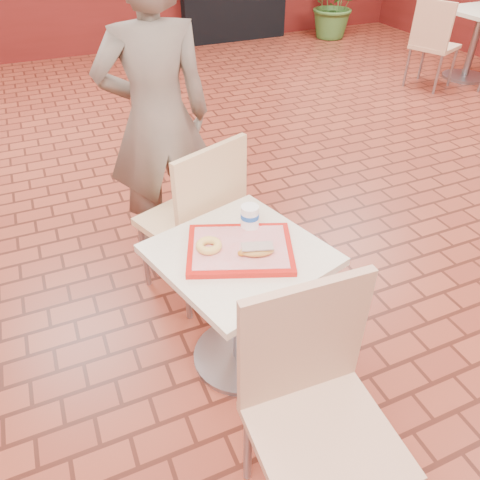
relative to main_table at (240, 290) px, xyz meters
name	(u,v)px	position (x,y,z in m)	size (l,w,h in m)	color
wainscot_band	(360,161)	(1.15, 0.74, 0.05)	(8.00, 10.00, 1.00)	#571310
main_table	(240,290)	(0.00, 0.00, 0.00)	(0.64, 0.64, 0.67)	beige
chair_main_front	(315,405)	(-0.03, -0.67, 0.08)	(0.47, 0.47, 0.96)	tan
chair_main_back	(198,215)	(-0.01, 0.53, 0.08)	(0.57, 0.57, 0.95)	#EAC48C
customer	(157,120)	(-0.05, 1.04, 0.40)	(0.63, 0.41, 1.72)	#6C5F53
serving_tray	(240,249)	(0.00, 0.00, 0.23)	(0.43, 0.34, 0.03)	red
ring_donut	(209,245)	(-0.12, 0.04, 0.26)	(0.11, 0.11, 0.03)	#EBB955
long_john_donut	(256,250)	(0.04, -0.07, 0.27)	(0.15, 0.11, 0.04)	gold
paper_cup	(250,216)	(0.10, 0.12, 0.30)	(0.08, 0.08, 0.10)	white
second_table	(477,33)	(4.25, 2.84, 0.06)	(0.73, 0.73, 0.77)	beige
chair_second_left	(433,40)	(3.54, 2.77, 0.07)	(0.57, 0.57, 0.94)	#E1B087
potted_plant	(336,3)	(3.80, 5.14, 0.03)	(0.88, 0.76, 0.98)	#3A6729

